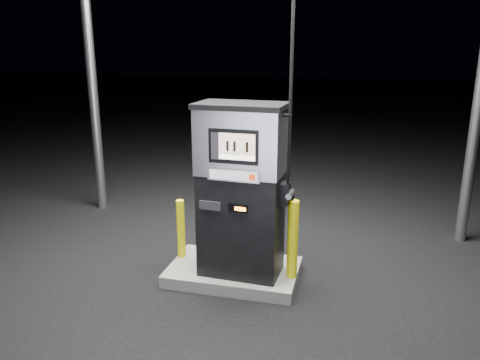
# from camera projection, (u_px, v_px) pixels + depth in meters

# --- Properties ---
(ground) EXTENTS (80.00, 80.00, 0.00)m
(ground) POSITION_uv_depth(u_px,v_px,m) (234.00, 277.00, 5.91)
(ground) COLOR black
(ground) RESTS_ON ground
(pump_island) EXTENTS (1.60, 1.00, 0.15)m
(pump_island) POSITION_uv_depth(u_px,v_px,m) (234.00, 272.00, 5.89)
(pump_island) COLOR #60605B
(pump_island) RESTS_ON ground
(fuel_dispenser) EXTENTS (1.14, 0.66, 4.26)m
(fuel_dispenser) POSITION_uv_depth(u_px,v_px,m) (241.00, 189.00, 5.45)
(fuel_dispenser) COLOR black
(fuel_dispenser) RESTS_ON pump_island
(bollard_left) EXTENTS (0.10, 0.10, 0.77)m
(bollard_left) POSITION_uv_depth(u_px,v_px,m) (181.00, 229.00, 6.05)
(bollard_left) COLOR #FCF30E
(bollard_left) RESTS_ON pump_island
(bollard_right) EXTENTS (0.16, 0.16, 0.96)m
(bollard_right) POSITION_uv_depth(u_px,v_px,m) (293.00, 239.00, 5.48)
(bollard_right) COLOR #FCF30E
(bollard_right) RESTS_ON pump_island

